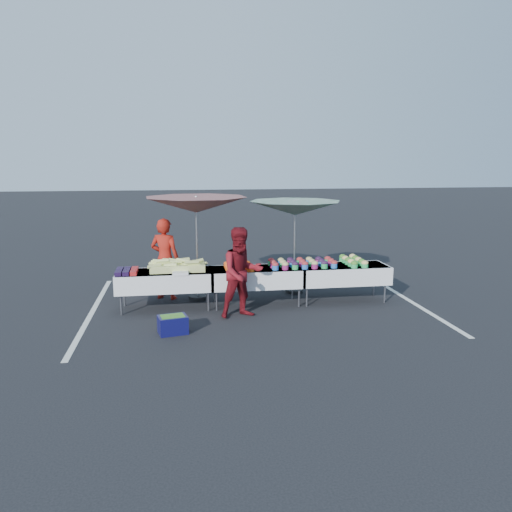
{
  "coord_description": "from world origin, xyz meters",
  "views": [
    {
      "loc": [
        -1.51,
        -9.62,
        2.88
      ],
      "look_at": [
        0.0,
        0.0,
        1.0
      ],
      "focal_mm": 35.0,
      "sensor_mm": 36.0,
      "label": 1
    }
  ],
  "objects": [
    {
      "name": "plastic_bags",
      "position": [
        -1.5,
        -0.3,
        0.78
      ],
      "size": [
        0.3,
        0.25,
        0.05
      ],
      "primitive_type": "cube",
      "color": "white",
      "rests_on": "table_left"
    },
    {
      "name": "carrot_bowls",
      "position": [
        -0.35,
        -0.01,
        0.8
      ],
      "size": [
        0.55,
        0.69,
        0.11
      ],
      "color": "#E15819",
      "rests_on": "table_center"
    },
    {
      "name": "storage_bin",
      "position": [
        -1.65,
        -1.47,
        0.16
      ],
      "size": [
        0.53,
        0.43,
        0.31
      ],
      "rotation": [
        0.0,
        0.0,
        0.21
      ],
      "color": "#0D0D42",
      "rests_on": "ground"
    },
    {
      "name": "table_left",
      "position": [
        -1.8,
        0.0,
        0.58
      ],
      "size": [
        1.86,
        0.81,
        0.75
      ],
      "color": "white",
      "rests_on": "ground"
    },
    {
      "name": "customer",
      "position": [
        -0.38,
        -0.75,
        0.84
      ],
      "size": [
        0.94,
        0.81,
        1.68
      ],
      "primitive_type": "imported",
      "rotation": [
        0.0,
        0.0,
        0.24
      ],
      "color": "maroon",
      "rests_on": "ground"
    },
    {
      "name": "table_right",
      "position": [
        1.8,
        0.0,
        0.58
      ],
      "size": [
        1.86,
        0.81,
        0.75
      ],
      "color": "white",
      "rests_on": "ground"
    },
    {
      "name": "stripe_left",
      "position": [
        -3.2,
        0.0,
        0.0
      ],
      "size": [
        0.1,
        5.0,
        0.0
      ],
      "primitive_type": "cube",
      "color": "silver",
      "rests_on": "ground"
    },
    {
      "name": "berry_punnets",
      "position": [
        -2.51,
        -0.06,
        0.79
      ],
      "size": [
        0.4,
        0.54,
        0.08
      ],
      "color": "black",
      "rests_on": "table_left"
    },
    {
      "name": "stripe_right",
      "position": [
        3.2,
        0.0,
        0.0
      ],
      "size": [
        0.1,
        5.0,
        0.0
      ],
      "primitive_type": "cube",
      "color": "silver",
      "rests_on": "ground"
    },
    {
      "name": "vendor",
      "position": [
        -1.81,
        0.74,
        0.85
      ],
      "size": [
        0.73,
        0.63,
        1.7
      ],
      "primitive_type": "imported",
      "rotation": [
        0.0,
        0.0,
        2.72
      ],
      "color": "#9D1B11",
      "rests_on": "ground"
    },
    {
      "name": "bean_baskets",
      "position": [
        2.06,
        0.08,
        0.82
      ],
      "size": [
        0.36,
        0.86,
        0.15
      ],
      "color": "green",
      "rests_on": "table_right"
    },
    {
      "name": "table_center",
      "position": [
        0.0,
        0.0,
        0.58
      ],
      "size": [
        1.86,
        0.81,
        0.75
      ],
      "color": "white",
      "rests_on": "ground"
    },
    {
      "name": "umbrella_left",
      "position": [
        -1.14,
        0.6,
        1.97
      ],
      "size": [
        2.69,
        2.69,
        2.17
      ],
      "rotation": [
        0.0,
        0.0,
        -0.33
      ],
      "color": "black",
      "rests_on": "ground"
    },
    {
      "name": "ground",
      "position": [
        0.0,
        0.0,
        0.0
      ],
      "size": [
        80.0,
        80.0,
        0.0
      ],
      "primitive_type": "plane",
      "color": "black"
    },
    {
      "name": "umbrella_right",
      "position": [
        0.97,
        0.8,
        1.85
      ],
      "size": [
        2.05,
        2.05,
        2.04
      ],
      "rotation": [
        0.0,
        0.0,
        0.03
      ],
      "color": "black",
      "rests_on": "ground"
    },
    {
      "name": "corn_pile",
      "position": [
        -1.55,
        0.04,
        0.84
      ],
      "size": [
        1.16,
        0.57,
        0.26
      ],
      "color": "#A1B35B",
      "rests_on": "table_left"
    },
    {
      "name": "potato_cups",
      "position": [
        0.95,
        0.0,
        0.83
      ],
      "size": [
        1.34,
        0.58,
        0.16
      ],
      "color": "blue",
      "rests_on": "table_right"
    }
  ]
}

